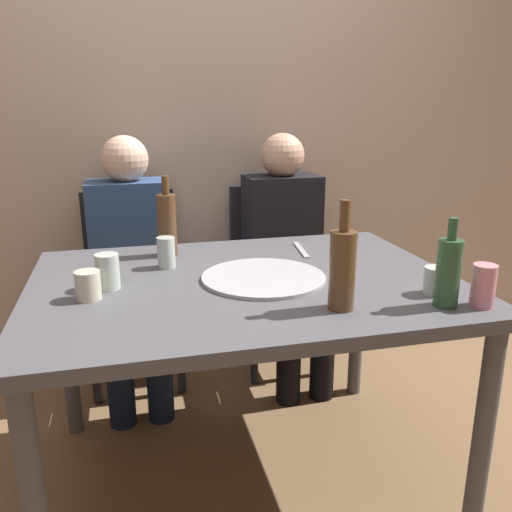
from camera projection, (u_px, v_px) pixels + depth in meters
name	position (u px, v px, depth m)	size (l,w,h in m)	color
ground_plane	(246.00, 474.00, 1.92)	(8.00, 8.00, 0.00)	brown
back_wall	(193.00, 104.00, 2.61)	(6.00, 0.10, 2.60)	#BCA893
dining_table	(245.00, 302.00, 1.73)	(1.36, 1.00, 0.75)	#4C4C51
pizza_tray	(264.00, 277.00, 1.70)	(0.40, 0.40, 0.01)	#ADADB2
wine_bottle	(342.00, 268.00, 1.43)	(0.07, 0.07, 0.31)	brown
beer_bottle	(167.00, 224.00, 1.94)	(0.07, 0.07, 0.30)	brown
water_bottle	(448.00, 272.00, 1.45)	(0.07, 0.07, 0.25)	#2D5133
tumbler_near	(108.00, 272.00, 1.60)	(0.07, 0.07, 0.11)	#B7C6BC
tumbler_far	(166.00, 253.00, 1.81)	(0.06, 0.06, 0.11)	#B7C6BC
wine_glass	(436.00, 281.00, 1.56)	(0.07, 0.07, 0.08)	#B7C6BC
short_glass	(88.00, 285.00, 1.52)	(0.07, 0.07, 0.09)	beige
soda_can	(483.00, 286.00, 1.46)	(0.07, 0.07, 0.12)	pink
table_knife	(301.00, 250.00, 2.03)	(0.22, 0.02, 0.01)	#B7B7BC
chair_left	(132.00, 274.00, 2.53)	(0.44, 0.44, 0.90)	black
chair_right	(277.00, 263.00, 2.70)	(0.44, 0.44, 0.90)	black
guest_in_sweater	(131.00, 257.00, 2.35)	(0.36, 0.56, 1.17)	navy
guest_in_beanie	(287.00, 246.00, 2.52)	(0.36, 0.56, 1.17)	black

